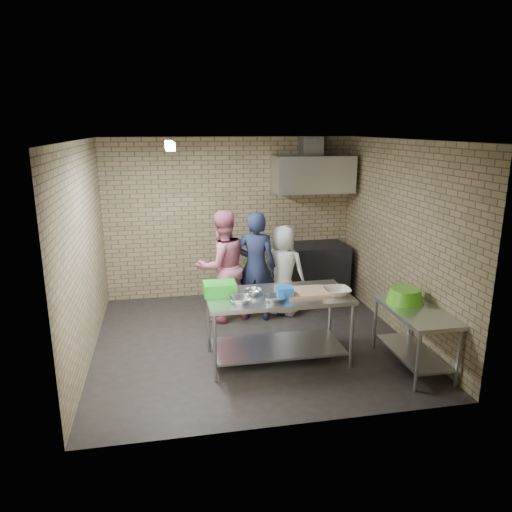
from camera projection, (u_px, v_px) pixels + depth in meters
The scene contains 26 objects.
floor at pixel (252, 340), 6.67m from camera, with size 4.20×4.20×0.00m, color black.
ceiling at pixel (251, 140), 5.97m from camera, with size 4.20×4.20×0.00m, color black.
back_wall at pixel (230, 218), 8.21m from camera, with size 4.20×0.06×2.70m, color #998260.
front_wall at pixel (291, 297), 4.42m from camera, with size 4.20×0.06×2.70m, color #998260.
left_wall at pixel (84, 253), 5.93m from camera, with size 0.06×4.00×2.70m, color #998260.
right_wall at pixel (400, 239), 6.71m from camera, with size 0.06×4.00×2.70m, color #998260.
prep_table at pixel (277, 327), 6.01m from camera, with size 1.75×0.88×0.88m, color silver.
side_counter at pixel (414, 338), 5.86m from camera, with size 0.60×1.20×0.75m, color silver.
stove at pixel (311, 270), 8.37m from camera, with size 1.20×0.70×0.90m, color black.
range_hood at pixel (313, 174), 7.98m from camera, with size 1.30×0.60×0.60m, color silver.
hood_duct at pixel (311, 146), 8.01m from camera, with size 0.35×0.30×0.30m, color #A5A8AD.
wall_shelf at pixel (326, 183), 8.27m from camera, with size 0.80×0.20×0.04m, color #3F2B19.
fluorescent_fixture at pixel (170, 145), 5.80m from camera, with size 0.10×1.25×0.08m, color white.
green_crate at pixel (220, 289), 5.86m from camera, with size 0.39×0.29×0.16m, color green.
blue_tub at pixel (284, 292), 5.79m from camera, with size 0.19×0.19×0.13m, color blue.
cutting_board at pixel (306, 292), 5.94m from camera, with size 0.53×0.41×0.03m, color tan.
mixing_bowl_a at pixel (240, 300), 5.61m from camera, with size 0.27×0.27×0.07m, color silver.
mixing_bowl_b at pixel (253, 292), 5.88m from camera, with size 0.21×0.21×0.07m, color silver.
mixing_bowl_c at pixel (274, 298), 5.66m from camera, with size 0.25×0.25×0.06m, color #ADAFB4.
ceramic_bowl at pixel (337, 291), 5.87m from camera, with size 0.34×0.34×0.08m, color beige.
green_basin at pixel (405, 295), 5.97m from camera, with size 0.46×0.46×0.17m, color #59C626, non-canonical shape.
bottle_red at pixel (312, 177), 8.19m from camera, with size 0.07×0.07×0.18m, color #B22619.
bottle_green at pixel (334, 177), 8.27m from camera, with size 0.06×0.06×0.15m, color green.
man_navy at pixel (256, 266), 7.22m from camera, with size 0.61×0.40×1.67m, color black.
woman_pink at pixel (222, 266), 7.19m from camera, with size 0.82×0.64×1.69m, color #C7697F.
woman_white at pixel (283, 270), 7.46m from camera, with size 0.69×0.45×1.42m, color white.
Camera 1 is at (-1.11, -6.04, 2.86)m, focal length 33.86 mm.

